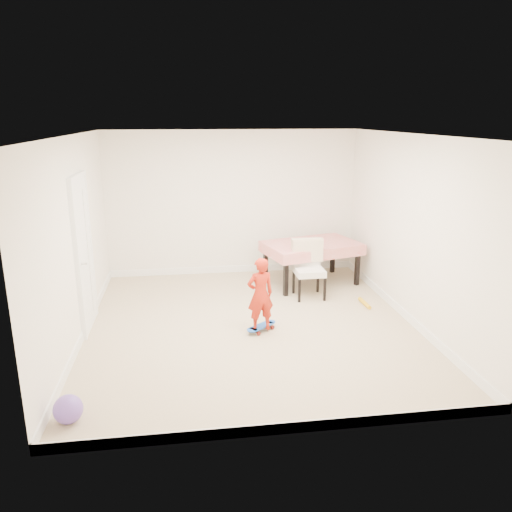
{
  "coord_description": "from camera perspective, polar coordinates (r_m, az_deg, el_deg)",
  "views": [
    {
      "loc": [
        -0.84,
        -6.4,
        2.84
      ],
      "look_at": [
        0.1,
        0.2,
        0.95
      ],
      "focal_mm": 35.0,
      "sensor_mm": 36.0,
      "label": 1
    }
  ],
  "objects": [
    {
      "name": "baseboard_front",
      "position": [
        4.87,
        3.5,
        -19.01
      ],
      "size": [
        4.5,
        0.02,
        0.12
      ],
      "primitive_type": "cube",
      "color": "white",
      "rests_on": "ground"
    },
    {
      "name": "skateboard",
      "position": [
        6.87,
        0.63,
        -8.23
      ],
      "size": [
        0.51,
        0.46,
        0.08
      ],
      "primitive_type": null,
      "rotation": [
        0.0,
        0.0,
        0.67
      ],
      "color": "blue",
      "rests_on": "ground"
    },
    {
      "name": "wall_back",
      "position": [
        9.05,
        -2.68,
        6.01
      ],
      "size": [
        4.5,
        0.04,
        2.6
      ],
      "primitive_type": "cube",
      "color": "white",
      "rests_on": "ground"
    },
    {
      "name": "ceiling",
      "position": [
        6.46,
        -0.65,
        13.52
      ],
      "size": [
        4.5,
        5.0,
        0.04
      ],
      "primitive_type": "cube",
      "color": "silver",
      "rests_on": "wall_back"
    },
    {
      "name": "foam_toy",
      "position": [
        7.94,
        12.3,
        -5.28
      ],
      "size": [
        0.08,
        0.4,
        0.06
      ],
      "primitive_type": "cylinder",
      "rotation": [
        1.57,
        0.0,
        0.04
      ],
      "color": "gold",
      "rests_on": "ground"
    },
    {
      "name": "baseboard_back",
      "position": [
        9.35,
        -2.59,
        -1.49
      ],
      "size": [
        4.5,
        0.02,
        0.12
      ],
      "primitive_type": "cube",
      "color": "white",
      "rests_on": "ground"
    },
    {
      "name": "dining_chair",
      "position": [
        8.0,
        6.12,
        -1.54
      ],
      "size": [
        0.51,
        0.59,
        0.93
      ],
      "primitive_type": null,
      "rotation": [
        0.0,
        0.0,
        0.01
      ],
      "color": "beige",
      "rests_on": "ground"
    },
    {
      "name": "ground",
      "position": [
        7.05,
        -0.58,
        -7.92
      ],
      "size": [
        5.0,
        5.0,
        0.0
      ],
      "primitive_type": "plane",
      "color": "tan",
      "rests_on": "ground"
    },
    {
      "name": "door",
      "position": [
        7.08,
        -19.08,
        0.08
      ],
      "size": [
        0.11,
        0.94,
        2.11
      ],
      "primitive_type": "cube",
      "color": "white",
      "rests_on": "ground"
    },
    {
      "name": "dining_table",
      "position": [
        8.7,
        6.31,
        -0.81
      ],
      "size": [
        1.76,
        1.36,
        0.73
      ],
      "primitive_type": null,
      "rotation": [
        0.0,
        0.0,
        0.26
      ],
      "color": "red",
      "rests_on": "ground"
    },
    {
      "name": "wall_left",
      "position": [
        6.73,
        -19.81,
        1.65
      ],
      "size": [
        0.04,
        5.0,
        2.6
      ],
      "primitive_type": "cube",
      "color": "white",
      "rests_on": "ground"
    },
    {
      "name": "child",
      "position": [
        6.66,
        0.5,
        -4.69
      ],
      "size": [
        0.41,
        0.32,
        1.01
      ],
      "primitive_type": "imported",
      "rotation": [
        0.0,
        0.0,
        3.36
      ],
      "color": "red",
      "rests_on": "ground"
    },
    {
      "name": "wall_front",
      "position": [
        4.29,
        3.74,
        -5.21
      ],
      "size": [
        4.5,
        0.04,
        2.6
      ],
      "primitive_type": "cube",
      "color": "white",
      "rests_on": "ground"
    },
    {
      "name": "baseboard_right",
      "position": [
        7.63,
        16.45,
        -6.23
      ],
      "size": [
        0.02,
        5.0,
        0.12
      ],
      "primitive_type": "cube",
      "color": "white",
      "rests_on": "ground"
    },
    {
      "name": "balloon",
      "position": [
        5.28,
        -20.68,
        -16.06
      ],
      "size": [
        0.28,
        0.28,
        0.28
      ],
      "primitive_type": "sphere",
      "color": "#724FBE",
      "rests_on": "ground"
    },
    {
      "name": "wall_right",
      "position": [
        7.26,
        17.13,
        2.88
      ],
      "size": [
        0.04,
        5.0,
        2.6
      ],
      "primitive_type": "cube",
      "color": "white",
      "rests_on": "ground"
    },
    {
      "name": "baseboard_left",
      "position": [
        7.11,
        -18.96,
        -8.08
      ],
      "size": [
        0.02,
        5.0,
        0.12
      ],
      "primitive_type": "cube",
      "color": "white",
      "rests_on": "ground"
    }
  ]
}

